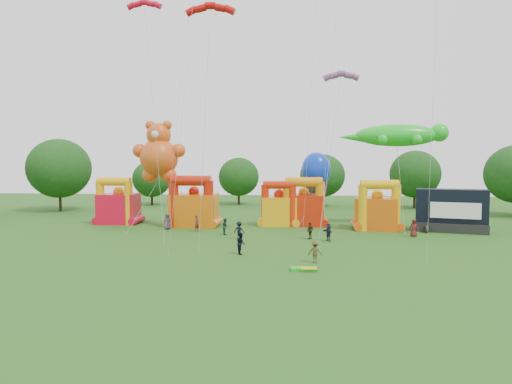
# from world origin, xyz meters

# --- Properties ---
(ground) EXTENTS (160.00, 160.00, 0.00)m
(ground) POSITION_xyz_m (0.00, 0.00, 0.00)
(ground) COLOR #2B5A19
(ground) RESTS_ON ground
(tree_ring) EXTENTS (120.17, 122.24, 12.07)m
(tree_ring) POSITION_xyz_m (-1.14, 0.60, 6.26)
(tree_ring) COLOR #352314
(tree_ring) RESTS_ON ground
(bouncy_castle_0) EXTENTS (5.09, 4.14, 6.28)m
(bouncy_castle_0) POSITION_xyz_m (-20.59, 28.09, 2.39)
(bouncy_castle_0) COLOR red
(bouncy_castle_0) RESTS_ON ground
(bouncy_castle_1) EXTENTS (5.77, 4.64, 6.60)m
(bouncy_castle_1) POSITION_xyz_m (-9.94, 26.65, 2.49)
(bouncy_castle_1) COLOR #D55F0B
(bouncy_castle_1) RESTS_ON ground
(bouncy_castle_2) EXTENTS (4.72, 3.90, 5.85)m
(bouncy_castle_2) POSITION_xyz_m (0.95, 28.47, 2.24)
(bouncy_castle_2) COLOR #F8A20D
(bouncy_castle_2) RESTS_ON ground
(bouncy_castle_3) EXTENTS (5.60, 4.62, 6.34)m
(bouncy_castle_3) POSITION_xyz_m (4.16, 28.93, 2.40)
(bouncy_castle_3) COLOR red
(bouncy_castle_3) RESTS_ON ground
(bouncy_castle_4) EXTENTS (5.81, 5.08, 6.17)m
(bouncy_castle_4) POSITION_xyz_m (13.11, 26.01, 2.35)
(bouncy_castle_4) COLOR #DC560B
(bouncy_castle_4) RESTS_ON ground
(stage_trailer) EXTENTS (8.40, 4.84, 5.11)m
(stage_trailer) POSITION_xyz_m (21.58, 25.33, 2.46)
(stage_trailer) COLOR black
(stage_trailer) RESTS_ON ground
(teddy_bear_kite) EXTENTS (6.92, 9.22, 13.68)m
(teddy_bear_kite) POSITION_xyz_m (-14.78, 25.76, 7.21)
(teddy_bear_kite) COLOR #D34E17
(teddy_bear_kite) RESTS_ON ground
(gecko_kite) EXTENTS (13.95, 8.78, 13.25)m
(gecko_kite) POSITION_xyz_m (16.03, 29.31, 10.61)
(gecko_kite) COLOR green
(gecko_kite) RESTS_ON ground
(octopus_kite) EXTENTS (4.39, 7.10, 9.65)m
(octopus_kite) POSITION_xyz_m (5.27, 29.30, 4.85)
(octopus_kite) COLOR #0D32CC
(octopus_kite) RESTS_ON ground
(parafoil_kites) EXTENTS (27.58, 14.32, 28.70)m
(parafoil_kites) POSITION_xyz_m (-6.87, 19.02, 12.48)
(parafoil_kites) COLOR #BF0909
(parafoil_kites) RESTS_ON ground
(diamond_kites) EXTENTS (26.64, 19.78, 40.81)m
(diamond_kites) POSITION_xyz_m (1.97, 15.74, 16.21)
(diamond_kites) COLOR red
(diamond_kites) RESTS_ON ground
(folded_kite_bundle) EXTENTS (2.06, 1.20, 0.31)m
(folded_kite_bundle) POSITION_xyz_m (4.05, 4.24, 0.14)
(folded_kite_bundle) COLOR green
(folded_kite_bundle) RESTS_ON ground
(spectator_0) EXTENTS (1.05, 0.76, 1.97)m
(spectator_0) POSITION_xyz_m (-12.44, 23.52, 0.99)
(spectator_0) COLOR #302A46
(spectator_0) RESTS_ON ground
(spectator_1) EXTENTS (0.74, 0.85, 1.96)m
(spectator_1) POSITION_xyz_m (-8.56, 22.51, 0.98)
(spectator_1) COLOR #5D291A
(spectator_1) RESTS_ON ground
(spectator_2) EXTENTS (0.97, 1.10, 1.88)m
(spectator_2) POSITION_xyz_m (-4.79, 20.54, 0.94)
(spectator_2) COLOR #193F2A
(spectator_2) RESTS_ON ground
(spectator_3) EXTENTS (1.36, 0.94, 1.92)m
(spectator_3) POSITION_xyz_m (-2.81, 17.67, 0.96)
(spectator_3) COLOR black
(spectator_3) RESTS_ON ground
(spectator_4) EXTENTS (1.00, 1.15, 1.85)m
(spectator_4) POSITION_xyz_m (4.79, 18.41, 0.93)
(spectator_4) COLOR #392817
(spectator_4) RESTS_ON ground
(spectator_5) EXTENTS (1.25, 1.77, 1.84)m
(spectator_5) POSITION_xyz_m (6.66, 17.49, 0.92)
(spectator_5) COLOR #202336
(spectator_5) RESTS_ON ground
(spectator_6) EXTENTS (1.07, 0.79, 1.98)m
(spectator_6) POSITION_xyz_m (16.26, 20.99, 0.99)
(spectator_6) COLOR #581C19
(spectator_6) RESTS_ON ground
(spectator_7) EXTENTS (0.80, 0.72, 1.84)m
(spectator_7) POSITION_xyz_m (23.43, 24.21, 0.92)
(spectator_7) COLOR #173B28
(spectator_7) RESTS_ON ground
(spectator_8) EXTENTS (1.04, 1.16, 1.97)m
(spectator_8) POSITION_xyz_m (-1.62, 9.94, 0.99)
(spectator_8) COLOR black
(spectator_8) RESTS_ON ground
(spectator_9) EXTENTS (1.29, 0.87, 1.85)m
(spectator_9) POSITION_xyz_m (4.96, 7.04, 0.92)
(spectator_9) COLOR #433D1B
(spectator_9) RESTS_ON ground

